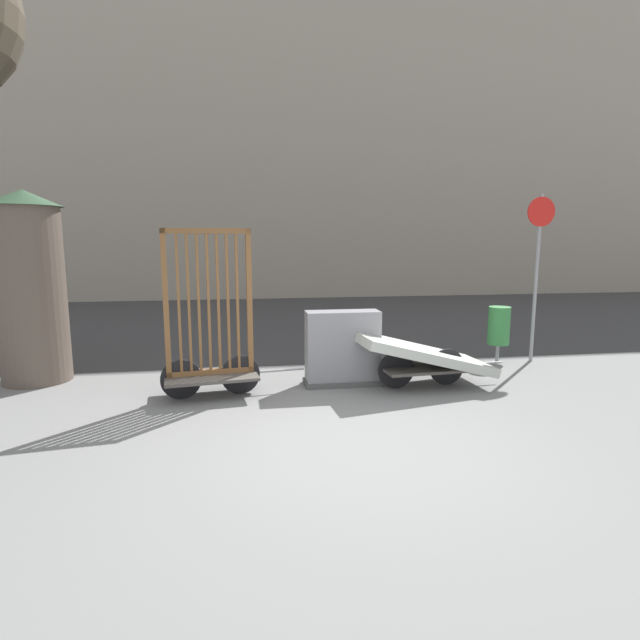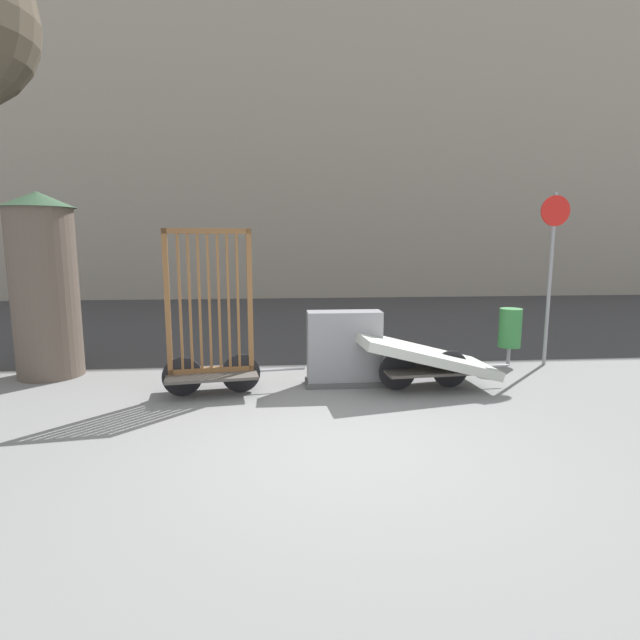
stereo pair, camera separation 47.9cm
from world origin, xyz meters
TOP-DOWN VIEW (x-y plane):
  - ground_plane at (0.00, 0.00)m, footprint 60.00×60.00m
  - road_strip at (0.00, 8.58)m, footprint 56.00×10.05m
  - building_facade at (0.00, 15.60)m, footprint 48.00×4.00m
  - bike_cart_with_bedframe at (-1.51, 2.00)m, footprint 1.97×0.93m
  - bike_cart_with_mattress at (1.51, 2.00)m, footprint 2.33×1.16m
  - utility_cabinet at (0.38, 2.28)m, footprint 1.14×0.44m
  - trash_bin at (3.35, 3.20)m, footprint 0.37×0.37m
  - sign_post at (4.00, 3.19)m, footprint 0.50×0.06m
  - advertising_column at (-4.18, 3.20)m, footprint 1.09×1.09m

SIDE VIEW (x-z plane):
  - ground_plane at x=0.00m, z-range 0.00..0.00m
  - road_strip at x=0.00m, z-range 0.00..0.01m
  - bike_cart_with_mattress at x=1.51m, z-range 0.05..0.88m
  - utility_cabinet at x=0.38m, z-range -0.04..1.06m
  - trash_bin at x=3.35m, z-range 0.16..1.14m
  - bike_cart_with_bedframe at x=-1.51m, z-range -0.37..1.91m
  - advertising_column at x=-4.18m, z-range 0.03..2.88m
  - sign_post at x=4.00m, z-range 0.37..3.28m
  - building_facade at x=0.00m, z-range 0.00..15.01m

